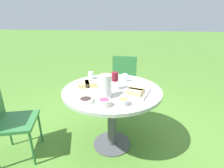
% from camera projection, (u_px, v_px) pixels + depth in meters
% --- Properties ---
extents(ground_plane, '(40.00, 40.00, 0.00)m').
position_uv_depth(ground_plane, '(112.00, 144.00, 2.27)').
color(ground_plane, '#4C7A2D').
extents(dining_table, '(1.13, 1.13, 0.77)m').
position_uv_depth(dining_table, '(112.00, 99.00, 2.04)').
color(dining_table, '#4C4C51').
rests_on(dining_table, ground_plane).
extents(chair_near_left, '(0.45, 0.43, 0.89)m').
position_uv_depth(chair_near_left, '(124.00, 77.00, 3.15)').
color(chair_near_left, '#2D6B38').
rests_on(chair_near_left, ground_plane).
extents(chair_near_right, '(0.54, 0.55, 0.89)m').
position_uv_depth(chair_near_right, '(7.00, 117.00, 1.91)').
color(chair_near_right, '#2D6B38').
rests_on(chair_near_right, ground_plane).
extents(water_pitcher, '(0.13, 0.12, 0.24)m').
position_uv_depth(water_pitcher, '(106.00, 86.00, 1.75)').
color(water_pitcher, silver).
rests_on(water_pitcher, dining_table).
extents(wine_glass, '(0.07, 0.07, 0.20)m').
position_uv_depth(wine_glass, '(115.00, 77.00, 1.93)').
color(wine_glass, silver).
rests_on(wine_glass, dining_table).
extents(platter_bread_main, '(0.42, 0.35, 0.07)m').
position_uv_depth(platter_bread_main, '(89.00, 85.00, 2.02)').
color(platter_bread_main, white).
rests_on(platter_bread_main, dining_table).
extents(platter_charcuterie, '(0.31, 0.38, 0.07)m').
position_uv_depth(platter_charcuterie, '(136.00, 92.00, 1.85)').
color(platter_charcuterie, white).
rests_on(platter_charcuterie, dining_table).
extents(bowl_fries, '(0.11, 0.11, 0.05)m').
position_uv_depth(bowl_fries, '(123.00, 101.00, 1.63)').
color(bowl_fries, silver).
rests_on(bowl_fries, dining_table).
extents(bowl_salad, '(0.15, 0.15, 0.04)m').
position_uv_depth(bowl_salad, '(111.00, 78.00, 2.30)').
color(bowl_salad, silver).
rests_on(bowl_salad, dining_table).
extents(bowl_olives, '(0.13, 0.13, 0.04)m').
position_uv_depth(bowl_olives, '(86.00, 100.00, 1.68)').
color(bowl_olives, white).
rests_on(bowl_olives, dining_table).
extents(bowl_dip_red, '(0.11, 0.11, 0.06)m').
position_uv_depth(bowl_dip_red, '(104.00, 102.00, 1.60)').
color(bowl_dip_red, beige).
rests_on(bowl_dip_red, dining_table).
extents(cup_water_near, '(0.06, 0.06, 0.10)m').
position_uv_depth(cup_water_near, '(125.00, 78.00, 2.22)').
color(cup_water_near, silver).
rests_on(cup_water_near, dining_table).
extents(cup_water_far, '(0.07, 0.07, 0.09)m').
position_uv_depth(cup_water_far, '(91.00, 75.00, 2.30)').
color(cup_water_far, silver).
rests_on(cup_water_far, dining_table).
extents(handbag, '(0.30, 0.14, 0.37)m').
position_uv_depth(handbag, '(89.00, 97.00, 3.32)').
color(handbag, maroon).
rests_on(handbag, ground_plane).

